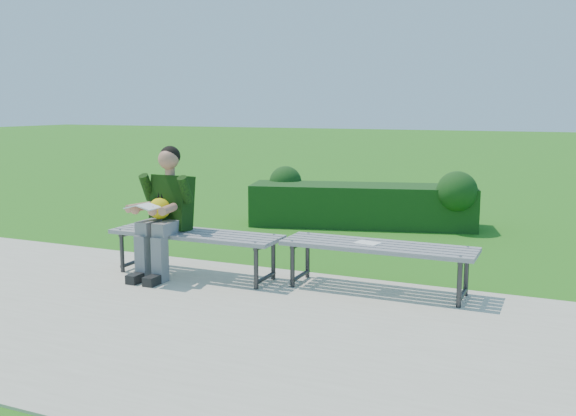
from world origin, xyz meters
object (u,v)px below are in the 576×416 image
hedge (365,202)px  paper_sheet (368,243)px  bench_right (378,250)px  seated_boy (165,208)px  bench_left (196,238)px

hedge → paper_sheet: hedge is taller
bench_right → seated_boy: seated_boy is taller
hedge → bench_left: 3.51m
paper_sheet → hedge: bearing=107.4°
bench_right → seated_boy: size_ratio=1.37×
seated_boy → paper_sheet: 2.08m
bench_right → seated_boy: (-2.14, -0.30, 0.30)m
seated_boy → hedge: bearing=73.7°
bench_left → seated_boy: size_ratio=1.37×
bench_left → paper_sheet: size_ratio=7.20×
bench_left → seated_boy: 0.43m
paper_sheet → seated_boy: bearing=-171.7°
hedge → bench_right: hedge is taller
seated_boy → bench_right: bearing=7.9°
seated_boy → paper_sheet: (2.04, 0.30, -0.24)m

